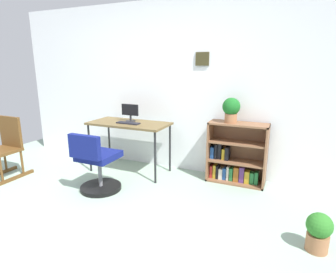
{
  "coord_description": "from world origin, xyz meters",
  "views": [
    {
      "loc": [
        1.8,
        -1.71,
        1.56
      ],
      "look_at": [
        0.45,
        1.29,
        0.72
      ],
      "focal_mm": 29.94,
      "sensor_mm": 36.0,
      "label": 1
    }
  ],
  "objects_px": {
    "keyboard": "(128,123)",
    "office_chair": "(97,166)",
    "rocking_chair": "(6,147)",
    "potted_plant_on_shelf": "(231,109)",
    "potted_plant_floor": "(319,231)",
    "desk": "(129,126)",
    "monitor": "(130,112)",
    "bookshelf_low": "(236,156)"
  },
  "relations": [
    {
      "from": "bookshelf_low",
      "to": "potted_plant_floor",
      "type": "bearing_deg",
      "value": -52.03
    },
    {
      "from": "keyboard",
      "to": "office_chair",
      "type": "height_order",
      "value": "office_chair"
    },
    {
      "from": "monitor",
      "to": "office_chair",
      "type": "bearing_deg",
      "value": -88.51
    },
    {
      "from": "desk",
      "to": "monitor",
      "type": "relative_size",
      "value": 4.31
    },
    {
      "from": "monitor",
      "to": "bookshelf_low",
      "type": "distance_m",
      "value": 1.63
    },
    {
      "from": "desk",
      "to": "rocking_chair",
      "type": "distance_m",
      "value": 1.75
    },
    {
      "from": "keyboard",
      "to": "office_chair",
      "type": "distance_m",
      "value": 0.81
    },
    {
      "from": "office_chair",
      "to": "bookshelf_low",
      "type": "relative_size",
      "value": 0.94
    },
    {
      "from": "potted_plant_floor",
      "to": "bookshelf_low",
      "type": "bearing_deg",
      "value": 127.97
    },
    {
      "from": "monitor",
      "to": "keyboard",
      "type": "distance_m",
      "value": 0.21
    },
    {
      "from": "rocking_chair",
      "to": "bookshelf_low",
      "type": "height_order",
      "value": "rocking_chair"
    },
    {
      "from": "monitor",
      "to": "rocking_chair",
      "type": "bearing_deg",
      "value": -146.11
    },
    {
      "from": "rocking_chair",
      "to": "bookshelf_low",
      "type": "xyz_separation_m",
      "value": [
        3.0,
        1.16,
        -0.08
      ]
    },
    {
      "from": "office_chair",
      "to": "rocking_chair",
      "type": "distance_m",
      "value": 1.49
    },
    {
      "from": "keyboard",
      "to": "potted_plant_floor",
      "type": "xyz_separation_m",
      "value": [
        2.43,
        -0.88,
        -0.57
      ]
    },
    {
      "from": "monitor",
      "to": "potted_plant_on_shelf",
      "type": "relative_size",
      "value": 0.83
    },
    {
      "from": "keyboard",
      "to": "potted_plant_floor",
      "type": "bearing_deg",
      "value": -19.87
    },
    {
      "from": "desk",
      "to": "keyboard",
      "type": "relative_size",
      "value": 3.4
    },
    {
      "from": "monitor",
      "to": "potted_plant_floor",
      "type": "bearing_deg",
      "value": -22.66
    },
    {
      "from": "rocking_chair",
      "to": "potted_plant_on_shelf",
      "type": "distance_m",
      "value": 3.17
    },
    {
      "from": "desk",
      "to": "office_chair",
      "type": "distance_m",
      "value": 0.85
    },
    {
      "from": "office_chair",
      "to": "monitor",
      "type": "bearing_deg",
      "value": 91.49
    },
    {
      "from": "monitor",
      "to": "rocking_chair",
      "type": "distance_m",
      "value": 1.81
    },
    {
      "from": "keyboard",
      "to": "office_chair",
      "type": "xyz_separation_m",
      "value": [
        -0.04,
        -0.69,
        -0.42
      ]
    },
    {
      "from": "desk",
      "to": "potted_plant_on_shelf",
      "type": "distance_m",
      "value": 1.48
    },
    {
      "from": "office_chair",
      "to": "rocking_chair",
      "type": "relative_size",
      "value": 0.91
    },
    {
      "from": "keyboard",
      "to": "rocking_chair",
      "type": "bearing_deg",
      "value": -151.71
    },
    {
      "from": "monitor",
      "to": "potted_plant_on_shelf",
      "type": "distance_m",
      "value": 1.46
    },
    {
      "from": "monitor",
      "to": "keyboard",
      "type": "relative_size",
      "value": 0.79
    },
    {
      "from": "office_chair",
      "to": "keyboard",
      "type": "bearing_deg",
      "value": 86.77
    },
    {
      "from": "keyboard",
      "to": "potted_plant_on_shelf",
      "type": "xyz_separation_m",
      "value": [
        1.39,
        0.29,
        0.25
      ]
    },
    {
      "from": "office_chair",
      "to": "potted_plant_floor",
      "type": "height_order",
      "value": "office_chair"
    },
    {
      "from": "bookshelf_low",
      "to": "potted_plant_floor",
      "type": "height_order",
      "value": "bookshelf_low"
    },
    {
      "from": "desk",
      "to": "bookshelf_low",
      "type": "height_order",
      "value": "bookshelf_low"
    },
    {
      "from": "bookshelf_low",
      "to": "potted_plant_on_shelf",
      "type": "xyz_separation_m",
      "value": [
        -0.09,
        -0.05,
        0.65
      ]
    },
    {
      "from": "rocking_chair",
      "to": "monitor",
      "type": "bearing_deg",
      "value": 33.89
    },
    {
      "from": "desk",
      "to": "keyboard",
      "type": "bearing_deg",
      "value": -65.34
    },
    {
      "from": "monitor",
      "to": "bookshelf_low",
      "type": "bearing_deg",
      "value": 6.64
    },
    {
      "from": "desk",
      "to": "monitor",
      "type": "bearing_deg",
      "value": 107.37
    },
    {
      "from": "rocking_chair",
      "to": "potted_plant_on_shelf",
      "type": "xyz_separation_m",
      "value": [
        2.91,
        1.11,
        0.57
      ]
    },
    {
      "from": "potted_plant_on_shelf",
      "to": "potted_plant_floor",
      "type": "relative_size",
      "value": 0.93
    },
    {
      "from": "keyboard",
      "to": "potted_plant_on_shelf",
      "type": "relative_size",
      "value": 1.05
    }
  ]
}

